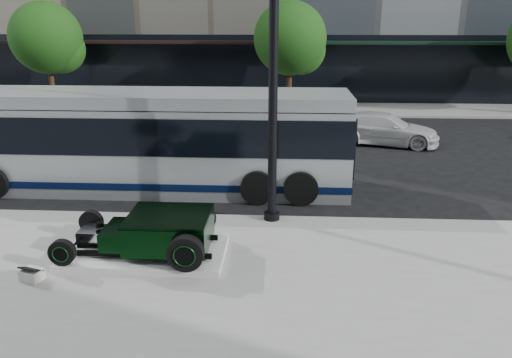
# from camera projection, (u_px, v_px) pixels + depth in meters

# --- Properties ---
(ground) EXTENTS (120.00, 120.00, 0.00)m
(ground) POSITION_uv_depth(u_px,v_px,m) (257.00, 193.00, 14.82)
(ground) COLOR black
(ground) RESTS_ON ground
(sidewalk_far) EXTENTS (70.00, 4.00, 0.12)m
(sidewalk_far) POSITION_uv_depth(u_px,v_px,m) (271.00, 109.00, 28.09)
(sidewalk_far) COLOR gray
(sidewalk_far) RESTS_ON ground
(street_trees) EXTENTS (29.80, 3.80, 5.70)m
(street_trees) POSITION_uv_depth(u_px,v_px,m) (293.00, 41.00, 25.99)
(street_trees) COLOR black
(street_trees) RESTS_ON sidewalk_far
(display_plinth) EXTENTS (3.40, 1.80, 0.15)m
(display_plinth) POSITION_uv_depth(u_px,v_px,m) (146.00, 252.00, 10.69)
(display_plinth) COLOR silver
(display_plinth) RESTS_ON sidewalk_near
(hot_rod) EXTENTS (3.22, 2.00, 0.81)m
(hot_rod) POSITION_uv_depth(u_px,v_px,m) (160.00, 231.00, 10.51)
(hot_rod) COLOR black
(hot_rod) RESTS_ON display_plinth
(info_plaque) EXTENTS (0.47, 0.41, 0.31)m
(info_plaque) POSITION_uv_depth(u_px,v_px,m) (32.00, 274.00, 9.69)
(info_plaque) COLOR silver
(info_plaque) RESTS_ON sidewalk_near
(lamppost) EXTENTS (0.40, 0.40, 7.21)m
(lamppost) POSITION_uv_depth(u_px,v_px,m) (273.00, 87.00, 11.61)
(lamppost) COLOR black
(lamppost) RESTS_ON sidewalk_near
(transit_bus) EXTENTS (12.12, 2.88, 2.92)m
(transit_bus) POSITION_uv_depth(u_px,v_px,m) (147.00, 140.00, 14.95)
(transit_bus) COLOR #A5ABAF
(transit_bus) RESTS_ON ground
(white_sedan) EXTENTS (4.71, 2.81, 1.28)m
(white_sedan) POSITION_uv_depth(u_px,v_px,m) (383.00, 129.00, 20.37)
(white_sedan) COLOR silver
(white_sedan) RESTS_ON ground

